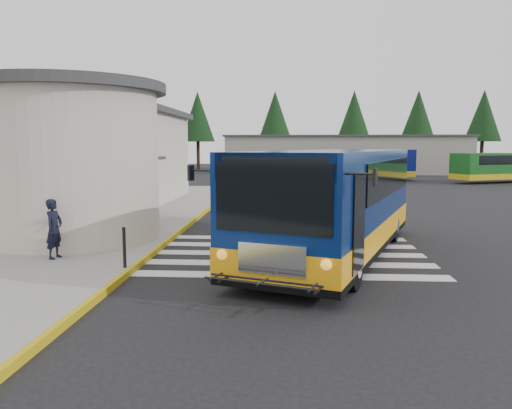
# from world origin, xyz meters

# --- Properties ---
(ground) EXTENTS (140.00, 140.00, 0.00)m
(ground) POSITION_xyz_m (0.00, 0.00, 0.00)
(ground) COLOR black
(ground) RESTS_ON ground
(sidewalk) EXTENTS (10.00, 34.00, 0.15)m
(sidewalk) POSITION_xyz_m (-9.00, 4.00, 0.07)
(sidewalk) COLOR gray
(sidewalk) RESTS_ON ground
(curb_strip) EXTENTS (0.12, 34.00, 0.16)m
(curb_strip) POSITION_xyz_m (-4.05, 4.00, 0.08)
(curb_strip) COLOR gold
(curb_strip) RESTS_ON ground
(station_building) EXTENTS (12.70, 18.70, 4.80)m
(station_building) POSITION_xyz_m (-10.84, 6.91, 2.57)
(station_building) COLOR beige
(station_building) RESTS_ON ground
(crosswalk) EXTENTS (8.00, 5.35, 0.01)m
(crosswalk) POSITION_xyz_m (-0.50, -0.80, 0.01)
(crosswalk) COLOR silver
(crosswalk) RESTS_ON ground
(depot_building) EXTENTS (26.40, 8.40, 4.20)m
(depot_building) POSITION_xyz_m (6.00, 42.00, 2.11)
(depot_building) COLOR gray
(depot_building) RESTS_ON ground
(tree_line) EXTENTS (58.40, 4.40, 10.00)m
(tree_line) POSITION_xyz_m (6.29, 50.00, 6.77)
(tree_line) COLOR black
(tree_line) RESTS_ON ground
(transit_bus) EXTENTS (6.24, 10.59, 2.92)m
(transit_bus) POSITION_xyz_m (0.99, -0.91, 1.40)
(transit_bus) COLOR navy
(transit_bus) RESTS_ON ground
(pedestrian_a) EXTENTS (0.44, 0.61, 1.54)m
(pedestrian_a) POSITION_xyz_m (-6.31, -2.38, 0.92)
(pedestrian_a) COLOR black
(pedestrian_a) RESTS_ON sidewalk
(pedestrian_b) EXTENTS (0.78, 0.92, 1.69)m
(pedestrian_b) POSITION_xyz_m (-5.88, -0.34, 1.00)
(pedestrian_b) COLOR black
(pedestrian_b) RESTS_ON sidewalk
(bollard) EXTENTS (0.08, 0.08, 0.98)m
(bollard) POSITION_xyz_m (-4.20, -3.22, 0.64)
(bollard) COLOR black
(bollard) RESTS_ON sidewalk
(far_bus_a) EXTENTS (9.33, 3.79, 2.34)m
(far_bus_a) POSITION_xyz_m (6.36, 30.77, 1.52)
(far_bus_a) COLOR #080E5D
(far_bus_a) RESTS_ON ground
(far_bus_b) EXTENTS (8.42, 5.56, 2.12)m
(far_bus_b) POSITION_xyz_m (17.09, 27.96, 1.38)
(far_bus_b) COLOR #155019
(far_bus_b) RESTS_ON ground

